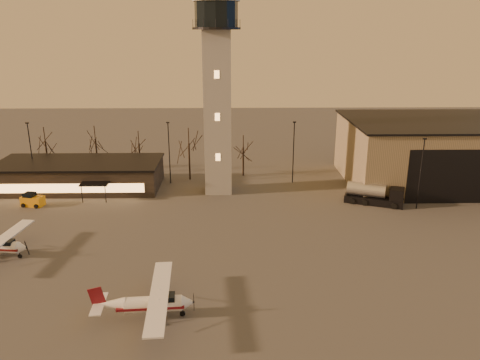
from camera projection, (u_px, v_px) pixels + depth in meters
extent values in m
plane|color=#484543|center=(211.00, 295.00, 44.42)|extent=(220.00, 220.00, 0.00)
cube|color=#9D9A95|center=(218.00, 114.00, 69.23)|extent=(4.00, 4.00, 24.00)
cylinder|color=black|center=(216.00, 28.00, 65.48)|extent=(6.80, 6.80, 0.30)
cylinder|color=black|center=(216.00, 14.00, 64.91)|extent=(6.00, 6.00, 3.40)
cylinder|color=#9D9A95|center=(216.00, 0.00, 64.32)|extent=(6.60, 6.60, 0.40)
cube|color=#8F7B5D|center=(441.00, 152.00, 75.82)|extent=(30.00, 20.00, 10.00)
cube|color=black|center=(445.00, 121.00, 74.23)|extent=(30.60, 20.60, 0.30)
cube|color=black|center=(470.00, 177.00, 66.60)|extent=(18.00, 0.10, 8.00)
cube|color=black|center=(80.00, 176.00, 73.85)|extent=(25.00, 10.00, 4.00)
cube|color=black|center=(78.00, 162.00, 73.19)|extent=(25.40, 10.40, 0.30)
cube|color=#FCAC58|center=(70.00, 188.00, 69.20)|extent=(22.00, 0.08, 1.40)
cube|color=black|center=(94.00, 184.00, 68.03)|extent=(4.00, 2.00, 0.20)
cylinder|color=black|center=(32.00, 154.00, 74.69)|extent=(0.16, 0.16, 10.00)
cube|color=black|center=(27.00, 123.00, 73.13)|extent=(0.50, 0.25, 0.18)
cylinder|color=black|center=(169.00, 154.00, 75.06)|extent=(0.16, 0.16, 10.00)
cube|color=black|center=(168.00, 122.00, 73.50)|extent=(0.50, 0.25, 0.18)
cylinder|color=black|center=(293.00, 153.00, 75.41)|extent=(0.16, 0.16, 10.00)
cube|color=black|center=(295.00, 122.00, 73.85)|extent=(0.50, 0.25, 0.18)
cylinder|color=black|center=(420.00, 175.00, 64.27)|extent=(0.16, 0.16, 10.00)
cube|color=black|center=(425.00, 139.00, 62.71)|extent=(0.50, 0.25, 0.18)
cylinder|color=black|center=(47.00, 157.00, 81.05)|extent=(0.28, 0.28, 5.74)
cylinder|color=black|center=(140.00, 158.00, 81.40)|extent=(0.28, 0.28, 5.25)
cylinder|color=black|center=(189.00, 162.00, 77.61)|extent=(0.28, 0.28, 6.16)
cylinder|color=black|center=(243.00, 161.00, 79.85)|extent=(0.28, 0.28, 4.97)
cylinder|color=black|center=(97.00, 154.00, 83.11)|extent=(0.28, 0.28, 5.60)
cylinder|color=white|center=(153.00, 304.00, 40.60)|extent=(5.03, 1.73, 1.40)
cone|color=white|center=(187.00, 302.00, 40.83)|extent=(1.06, 1.40, 1.33)
cone|color=white|center=(110.00, 304.00, 40.25)|extent=(2.66, 1.35, 1.18)
cube|color=black|center=(166.00, 299.00, 40.53)|extent=(1.69, 1.24, 0.75)
cube|color=maroon|center=(151.00, 305.00, 40.60)|extent=(5.89, 1.83, 0.24)
cube|color=white|center=(159.00, 295.00, 40.38)|extent=(2.41, 11.92, 0.15)
cube|color=white|center=(99.00, 304.00, 40.14)|extent=(1.21, 3.61, 0.09)
cube|color=maroon|center=(97.00, 296.00, 39.90)|extent=(1.50, 0.19, 1.83)
cone|color=white|center=(22.00, 248.00, 51.15)|extent=(1.06, 1.37, 1.27)
cube|color=black|center=(6.00, 243.00, 51.17)|extent=(1.65, 1.24, 0.72)
cube|color=white|center=(1.00, 240.00, 51.11)|extent=(2.83, 11.35, 0.14)
cube|color=black|center=(374.00, 200.00, 67.46)|extent=(8.43, 5.16, 1.06)
cube|color=black|center=(397.00, 194.00, 66.03)|extent=(2.60, 2.76, 1.73)
cube|color=black|center=(402.00, 193.00, 65.71)|extent=(0.76, 1.73, 0.96)
cylinder|color=silver|center=(366.00, 190.00, 67.39)|extent=(5.74, 3.86, 2.02)
cube|color=orange|center=(33.00, 201.00, 66.60)|extent=(3.27, 2.17, 1.41)
cube|color=black|center=(29.00, 196.00, 66.42)|extent=(1.66, 1.66, 0.80)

